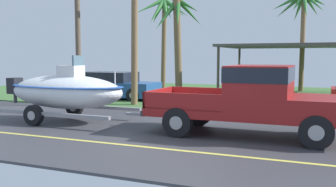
{
  "coord_description": "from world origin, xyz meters",
  "views": [
    {
      "loc": [
        3.64,
        -9.81,
        2.15
      ],
      "look_at": [
        -0.76,
        0.74,
        1.04
      ],
      "focal_mm": 40.72,
      "sensor_mm": 36.0,
      "label": 1
    }
  ],
  "objects_px": {
    "boat_on_trailer": "(66,91)",
    "palm_tree_mid": "(164,17)",
    "pickup_truck_towing": "(259,97)",
    "utility_pole": "(77,6)",
    "parked_sedan_near": "(112,86)",
    "carport_awning": "(289,47)",
    "palm_tree_near_right": "(302,11)",
    "palm_tree_near_left": "(177,23)"
  },
  "relations": [
    {
      "from": "palm_tree_near_left",
      "to": "palm_tree_near_right",
      "type": "relative_size",
      "value": 0.89
    },
    {
      "from": "parked_sedan_near",
      "to": "utility_pole",
      "type": "relative_size",
      "value": 0.54
    },
    {
      "from": "palm_tree_near_left",
      "to": "palm_tree_mid",
      "type": "bearing_deg",
      "value": 127.76
    },
    {
      "from": "parked_sedan_near",
      "to": "carport_awning",
      "type": "xyz_separation_m",
      "value": [
        8.03,
        5.51,
        2.02
      ]
    },
    {
      "from": "palm_tree_near_left",
      "to": "pickup_truck_towing",
      "type": "bearing_deg",
      "value": -56.87
    },
    {
      "from": "palm_tree_mid",
      "to": "pickup_truck_towing",
      "type": "bearing_deg",
      "value": -55.9
    },
    {
      "from": "palm_tree_near_right",
      "to": "palm_tree_near_left",
      "type": "bearing_deg",
      "value": -138.32
    },
    {
      "from": "pickup_truck_towing",
      "to": "parked_sedan_near",
      "type": "height_order",
      "value": "pickup_truck_towing"
    },
    {
      "from": "parked_sedan_near",
      "to": "palm_tree_near_right",
      "type": "xyz_separation_m",
      "value": [
        8.52,
        7.95,
        4.2
      ]
    },
    {
      "from": "pickup_truck_towing",
      "to": "palm_tree_near_left",
      "type": "xyz_separation_m",
      "value": [
        -5.84,
        8.95,
        2.87
      ]
    },
    {
      "from": "boat_on_trailer",
      "to": "palm_tree_mid",
      "type": "height_order",
      "value": "palm_tree_mid"
    },
    {
      "from": "parked_sedan_near",
      "to": "palm_tree_mid",
      "type": "relative_size",
      "value": 0.79
    },
    {
      "from": "boat_on_trailer",
      "to": "utility_pole",
      "type": "distance_m",
      "value": 6.04
    },
    {
      "from": "palm_tree_near_left",
      "to": "palm_tree_near_right",
      "type": "bearing_deg",
      "value": 41.68
    },
    {
      "from": "pickup_truck_towing",
      "to": "palm_tree_mid",
      "type": "distance_m",
      "value": 13.98
    },
    {
      "from": "boat_on_trailer",
      "to": "palm_tree_near_right",
      "type": "xyz_separation_m",
      "value": [
        6.51,
        14.3,
        3.87
      ]
    },
    {
      "from": "pickup_truck_towing",
      "to": "carport_awning",
      "type": "distance_m",
      "value": 11.98
    },
    {
      "from": "palm_tree_mid",
      "to": "carport_awning",
      "type": "bearing_deg",
      "value": 5.23
    },
    {
      "from": "boat_on_trailer",
      "to": "palm_tree_near_left",
      "type": "bearing_deg",
      "value": 86.8
    },
    {
      "from": "boat_on_trailer",
      "to": "palm_tree_near_left",
      "type": "distance_m",
      "value": 9.43
    },
    {
      "from": "palm_tree_near_right",
      "to": "palm_tree_mid",
      "type": "distance_m",
      "value": 8.35
    },
    {
      "from": "boat_on_trailer",
      "to": "parked_sedan_near",
      "type": "bearing_deg",
      "value": 107.59
    },
    {
      "from": "pickup_truck_towing",
      "to": "palm_tree_near_left",
      "type": "height_order",
      "value": "palm_tree_near_left"
    },
    {
      "from": "pickup_truck_towing",
      "to": "palm_tree_near_right",
      "type": "distance_m",
      "value": 14.8
    },
    {
      "from": "parked_sedan_near",
      "to": "carport_awning",
      "type": "relative_size",
      "value": 0.65
    },
    {
      "from": "palm_tree_mid",
      "to": "boat_on_trailer",
      "type": "bearing_deg",
      "value": -83.67
    },
    {
      "from": "carport_awning",
      "to": "palm_tree_mid",
      "type": "xyz_separation_m",
      "value": [
        -7.26,
        -0.66,
        1.88
      ]
    },
    {
      "from": "palm_tree_near_right",
      "to": "boat_on_trailer",
      "type": "bearing_deg",
      "value": -114.48
    },
    {
      "from": "boat_on_trailer",
      "to": "carport_awning",
      "type": "bearing_deg",
      "value": 63.12
    },
    {
      "from": "pickup_truck_towing",
      "to": "carport_awning",
      "type": "bearing_deg",
      "value": 91.57
    },
    {
      "from": "boat_on_trailer",
      "to": "palm_tree_near_right",
      "type": "distance_m",
      "value": 16.18
    },
    {
      "from": "palm_tree_near_right",
      "to": "palm_tree_mid",
      "type": "height_order",
      "value": "palm_tree_near_right"
    },
    {
      "from": "carport_awning",
      "to": "palm_tree_near_right",
      "type": "bearing_deg",
      "value": 78.54
    },
    {
      "from": "palm_tree_near_left",
      "to": "palm_tree_mid",
      "type": "xyz_separation_m",
      "value": [
        -1.74,
        2.25,
        0.64
      ]
    },
    {
      "from": "carport_awning",
      "to": "boat_on_trailer",
      "type": "bearing_deg",
      "value": -116.88
    },
    {
      "from": "carport_awning",
      "to": "palm_tree_near_right",
      "type": "distance_m",
      "value": 3.31
    },
    {
      "from": "palm_tree_near_left",
      "to": "utility_pole",
      "type": "bearing_deg",
      "value": -122.9
    },
    {
      "from": "utility_pole",
      "to": "palm_tree_mid",
      "type": "bearing_deg",
      "value": 79.49
    },
    {
      "from": "boat_on_trailer",
      "to": "palm_tree_mid",
      "type": "xyz_separation_m",
      "value": [
        -1.24,
        11.2,
        3.57
      ]
    },
    {
      "from": "carport_awning",
      "to": "palm_tree_mid",
      "type": "distance_m",
      "value": 7.53
    },
    {
      "from": "carport_awning",
      "to": "utility_pole",
      "type": "relative_size",
      "value": 0.83
    },
    {
      "from": "parked_sedan_near",
      "to": "palm_tree_near_right",
      "type": "bearing_deg",
      "value": 42.99
    }
  ]
}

